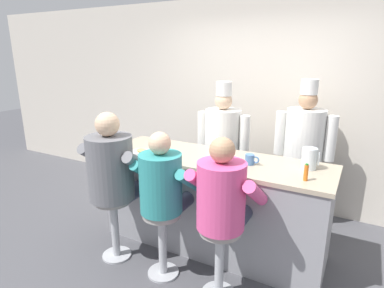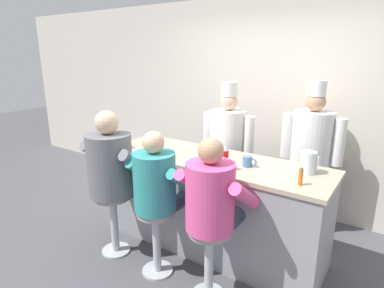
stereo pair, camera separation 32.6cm
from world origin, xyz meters
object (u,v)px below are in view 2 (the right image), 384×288
(breakfast_plate, at_px, (144,151))
(cereal_bowl, at_px, (125,146))
(mustard_bottle_yellow, at_px, (214,156))
(diner_seated_pink, at_px, (212,201))
(cook_in_whites_far, at_px, (311,151))
(water_pitcher_clear, at_px, (308,162))
(diner_seated_teal, at_px, (157,186))
(napkin_dispenser_chrome, at_px, (220,155))
(diner_seated_grey, at_px, (113,168))
(cook_in_whites_near, at_px, (227,147))
(coffee_mug_blue, at_px, (248,161))
(ketchup_bottle_red, at_px, (225,158))
(hot_sauce_bottle_orange, at_px, (301,177))

(breakfast_plate, height_order, cereal_bowl, cereal_bowl)
(mustard_bottle_yellow, height_order, diner_seated_pink, diner_seated_pink)
(diner_seated_pink, height_order, cook_in_whites_far, cook_in_whites_far)
(water_pitcher_clear, xyz_separation_m, diner_seated_pink, (-0.52, -0.75, -0.21))
(diner_seated_teal, relative_size, diner_seated_pink, 0.98)
(napkin_dispenser_chrome, height_order, diner_seated_pink, diner_seated_pink)
(diner_seated_grey, height_order, diner_seated_pink, diner_seated_grey)
(breakfast_plate, relative_size, cook_in_whites_near, 0.16)
(water_pitcher_clear, bearing_deg, cereal_bowl, -168.97)
(breakfast_plate, height_order, coffee_mug_blue, coffee_mug_blue)
(water_pitcher_clear, bearing_deg, coffee_mug_blue, -164.34)
(mustard_bottle_yellow, distance_m, breakfast_plate, 0.83)
(cereal_bowl, relative_size, diner_seated_pink, 0.11)
(cereal_bowl, relative_size, diner_seated_grey, 0.11)
(ketchup_bottle_red, relative_size, cook_in_whites_near, 0.14)
(diner_seated_pink, relative_size, cook_in_whites_far, 0.81)
(water_pitcher_clear, relative_size, diner_seated_grey, 0.13)
(mustard_bottle_yellow, bearing_deg, ketchup_bottle_red, -24.03)
(cereal_bowl, bearing_deg, hot_sauce_bottle_orange, 1.90)
(cereal_bowl, height_order, napkin_dispenser_chrome, napkin_dispenser_chrome)
(water_pitcher_clear, bearing_deg, diner_seated_pink, -124.93)
(hot_sauce_bottle_orange, height_order, breakfast_plate, hot_sauce_bottle_orange)
(hot_sauce_bottle_orange, relative_size, napkin_dispenser_chrome, 1.11)
(coffee_mug_blue, distance_m, diner_seated_teal, 0.86)
(ketchup_bottle_red, bearing_deg, cook_in_whites_far, 68.78)
(breakfast_plate, distance_m, diner_seated_teal, 0.67)
(water_pitcher_clear, relative_size, coffee_mug_blue, 1.42)
(breakfast_plate, relative_size, cook_in_whites_far, 0.16)
(breakfast_plate, bearing_deg, cereal_bowl, -176.98)
(breakfast_plate, height_order, cook_in_whites_near, cook_in_whites_near)
(coffee_mug_blue, distance_m, diner_seated_grey, 1.31)
(mustard_bottle_yellow, xyz_separation_m, cook_in_whites_near, (-0.29, 0.80, -0.15))
(coffee_mug_blue, distance_m, cook_in_whites_near, 0.87)
(napkin_dispenser_chrome, height_order, cook_in_whites_near, cook_in_whites_near)
(hot_sauce_bottle_orange, distance_m, cook_in_whites_near, 1.37)
(ketchup_bottle_red, xyz_separation_m, cereal_bowl, (-1.25, -0.02, -0.08))
(mustard_bottle_yellow, bearing_deg, napkin_dispenser_chrome, 90.50)
(ketchup_bottle_red, xyz_separation_m, diner_seated_teal, (-0.46, -0.40, -0.24))
(breakfast_plate, bearing_deg, hot_sauce_bottle_orange, 1.71)
(breakfast_plate, bearing_deg, cook_in_whites_near, 58.13)
(hot_sauce_bottle_orange, xyz_separation_m, cook_in_whites_near, (-1.09, 0.82, -0.13))
(hot_sauce_bottle_orange, height_order, cook_in_whites_near, cook_in_whites_near)
(mustard_bottle_yellow, relative_size, water_pitcher_clear, 1.01)
(hot_sauce_bottle_orange, distance_m, diner_seated_teal, 1.22)
(cereal_bowl, distance_m, napkin_dispenser_chrome, 1.12)
(coffee_mug_blue, bearing_deg, diner_seated_teal, -134.01)
(coffee_mug_blue, bearing_deg, diner_seated_pink, -91.67)
(breakfast_plate, xyz_separation_m, cereal_bowl, (-0.27, -0.01, 0.01))
(diner_seated_teal, bearing_deg, ketchup_bottle_red, 40.97)
(hot_sauce_bottle_orange, height_order, diner_seated_teal, diner_seated_teal)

